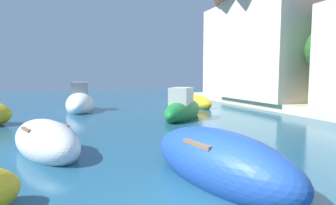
{
  "coord_description": "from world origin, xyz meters",
  "views": [
    {
      "loc": [
        -1.69,
        -3.79,
        2.23
      ],
      "look_at": [
        3.58,
        11.32,
        0.67
      ],
      "focal_mm": 30.51,
      "sensor_mm": 36.0,
      "label": 1
    }
  ],
  "objects_px": {
    "moored_boat_1": "(183,109)",
    "moored_boat_9": "(80,103)",
    "moored_boat_8": "(194,102)",
    "waterfront_building_annex": "(284,37)",
    "quayside_tree": "(334,49)",
    "moored_boat_3": "(218,162)",
    "waterfront_building_far": "(262,43)",
    "moored_boat_2": "(46,141)"
  },
  "relations": [
    {
      "from": "moored_boat_2",
      "to": "moored_boat_3",
      "type": "bearing_deg",
      "value": 24.78
    },
    {
      "from": "moored_boat_1",
      "to": "waterfront_building_far",
      "type": "relative_size",
      "value": 0.47
    },
    {
      "from": "moored_boat_2",
      "to": "waterfront_building_far",
      "type": "relative_size",
      "value": 0.39
    },
    {
      "from": "moored_boat_2",
      "to": "waterfront_building_far",
      "type": "height_order",
      "value": "waterfront_building_far"
    },
    {
      "from": "moored_boat_1",
      "to": "moored_boat_3",
      "type": "bearing_deg",
      "value": -159.6
    },
    {
      "from": "moored_boat_9",
      "to": "waterfront_building_far",
      "type": "relative_size",
      "value": 0.43
    },
    {
      "from": "moored_boat_1",
      "to": "moored_boat_9",
      "type": "bearing_deg",
      "value": 83.84
    },
    {
      "from": "moored_boat_1",
      "to": "quayside_tree",
      "type": "distance_m",
      "value": 8.88
    },
    {
      "from": "moored_boat_8",
      "to": "quayside_tree",
      "type": "relative_size",
      "value": 0.88
    },
    {
      "from": "moored_boat_8",
      "to": "moored_boat_2",
      "type": "bearing_deg",
      "value": 128.16
    },
    {
      "from": "moored_boat_3",
      "to": "moored_boat_8",
      "type": "bearing_deg",
      "value": 145.99
    },
    {
      "from": "waterfront_building_far",
      "to": "quayside_tree",
      "type": "distance_m",
      "value": 7.63
    },
    {
      "from": "moored_boat_9",
      "to": "quayside_tree",
      "type": "bearing_deg",
      "value": 68.57
    },
    {
      "from": "moored_boat_2",
      "to": "moored_boat_8",
      "type": "distance_m",
      "value": 12.89
    },
    {
      "from": "waterfront_building_annex",
      "to": "quayside_tree",
      "type": "relative_size",
      "value": 1.9
    },
    {
      "from": "moored_boat_8",
      "to": "waterfront_building_annex",
      "type": "height_order",
      "value": "waterfront_building_annex"
    },
    {
      "from": "moored_boat_1",
      "to": "moored_boat_2",
      "type": "distance_m",
      "value": 7.96
    },
    {
      "from": "moored_boat_1",
      "to": "moored_boat_3",
      "type": "height_order",
      "value": "moored_boat_1"
    },
    {
      "from": "waterfront_building_annex",
      "to": "moored_boat_9",
      "type": "bearing_deg",
      "value": 173.97
    },
    {
      "from": "moored_boat_1",
      "to": "waterfront_building_annex",
      "type": "relative_size",
      "value": 0.52
    },
    {
      "from": "moored_boat_1",
      "to": "waterfront_building_annex",
      "type": "bearing_deg",
      "value": -32.85
    },
    {
      "from": "moored_boat_2",
      "to": "moored_boat_3",
      "type": "distance_m",
      "value": 4.96
    },
    {
      "from": "moored_boat_3",
      "to": "moored_boat_9",
      "type": "bearing_deg",
      "value": 178.23
    },
    {
      "from": "moored_boat_9",
      "to": "waterfront_building_far",
      "type": "xyz_separation_m",
      "value": [
        14.06,
        0.98,
        4.26
      ]
    },
    {
      "from": "moored_boat_9",
      "to": "quayside_tree",
      "type": "distance_m",
      "value": 14.89
    },
    {
      "from": "moored_boat_1",
      "to": "moored_boat_8",
      "type": "bearing_deg",
      "value": 7.08
    },
    {
      "from": "waterfront_building_far",
      "to": "quayside_tree",
      "type": "bearing_deg",
      "value": -97.83
    },
    {
      "from": "quayside_tree",
      "to": "waterfront_building_far",
      "type": "bearing_deg",
      "value": 82.17
    },
    {
      "from": "waterfront_building_far",
      "to": "quayside_tree",
      "type": "height_order",
      "value": "waterfront_building_far"
    },
    {
      "from": "moored_boat_1",
      "to": "quayside_tree",
      "type": "relative_size",
      "value": 0.98
    },
    {
      "from": "waterfront_building_annex",
      "to": "quayside_tree",
      "type": "height_order",
      "value": "waterfront_building_annex"
    },
    {
      "from": "moored_boat_1",
      "to": "moored_boat_3",
      "type": "xyz_separation_m",
      "value": [
        -2.6,
        -8.37,
        -0.06
      ]
    },
    {
      "from": "moored_boat_3",
      "to": "moored_boat_9",
      "type": "distance_m",
      "value": 13.31
    },
    {
      "from": "moored_boat_2",
      "to": "waterfront_building_far",
      "type": "bearing_deg",
      "value": 102.89
    },
    {
      "from": "moored_boat_3",
      "to": "moored_boat_2",
      "type": "bearing_deg",
      "value": -145.14
    },
    {
      "from": "moored_boat_8",
      "to": "moored_boat_9",
      "type": "distance_m",
      "value": 7.55
    },
    {
      "from": "moored_boat_3",
      "to": "waterfront_building_annex",
      "type": "xyz_separation_m",
      "value": [
        11.73,
        11.61,
        4.51
      ]
    },
    {
      "from": "moored_boat_8",
      "to": "moored_boat_9",
      "type": "bearing_deg",
      "value": 79.07
    },
    {
      "from": "moored_boat_8",
      "to": "waterfront_building_annex",
      "type": "xyz_separation_m",
      "value": [
        6.52,
        -1.19,
        4.58
      ]
    },
    {
      "from": "waterfront_building_far",
      "to": "waterfront_building_annex",
      "type": "bearing_deg",
      "value": -90.0
    },
    {
      "from": "moored_boat_2",
      "to": "waterfront_building_annex",
      "type": "height_order",
      "value": "waterfront_building_annex"
    },
    {
      "from": "moored_boat_1",
      "to": "moored_boat_3",
      "type": "relative_size",
      "value": 1.02
    }
  ]
}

